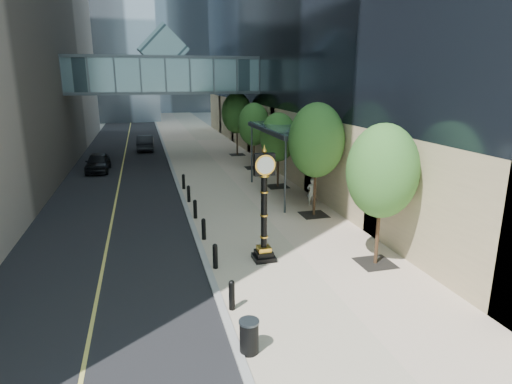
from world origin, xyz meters
TOP-DOWN VIEW (x-y plane):
  - ground at (0.00, 0.00)m, footprint 320.00×320.00m
  - road at (-7.00, 40.00)m, footprint 8.00×180.00m
  - sidewalk at (1.00, 40.00)m, footprint 8.00×180.00m
  - curb at (-3.00, 40.00)m, footprint 0.25×180.00m
  - skywalk at (-3.00, 28.00)m, footprint 17.00×4.20m
  - entrance_canopy at (3.48, 14.00)m, footprint 3.00×8.00m
  - bollard_row at (-2.70, 9.00)m, footprint 0.20×16.20m
  - street_trees at (3.60, 15.92)m, footprint 2.93×28.81m
  - street_clock at (-0.65, 4.48)m, footprint 0.87×0.87m
  - trash_bin at (-2.70, -1.31)m, footprint 0.63×0.63m
  - pedestrian at (4.17, 11.28)m, footprint 0.65×0.50m
  - car_near at (-8.76, 24.54)m, footprint 1.82×4.35m
  - car_far at (-4.94, 34.43)m, footprint 1.79×4.70m

SIDE VIEW (x-z plane):
  - ground at x=0.00m, z-range 0.00..0.00m
  - road at x=-7.00m, z-range 0.00..0.02m
  - sidewalk at x=1.00m, z-range 0.00..0.06m
  - curb at x=-3.00m, z-range 0.00..0.07m
  - bollard_row at x=-2.70m, z-range 0.06..0.96m
  - trash_bin at x=-2.70m, z-range 0.06..0.96m
  - car_near at x=-8.76m, z-range 0.02..1.49m
  - car_far at x=-4.94m, z-range 0.02..1.55m
  - pedestrian at x=4.17m, z-range 0.06..1.66m
  - street_clock at x=-0.65m, z-range -0.25..4.36m
  - street_trees at x=3.60m, z-range 0.86..6.89m
  - entrance_canopy at x=3.48m, z-range 2.00..6.38m
  - skywalk at x=-3.00m, z-range 4.81..10.61m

